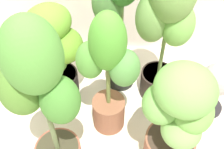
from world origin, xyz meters
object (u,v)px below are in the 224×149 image
object	(u,v)px
potted_plant_center	(108,73)
floor_fan	(217,82)
potted_plant_front_right	(177,120)
potted_plant_back_center	(119,6)
potted_plant_back_right	(166,23)
potted_plant_back_left	(53,49)
potted_plant_front_left	(42,98)

from	to	relation	value
potted_plant_center	floor_fan	bearing A→B (deg)	8.94
potted_plant_front_right	potted_plant_back_center	size ratio (longest dim) A/B	0.71
potted_plant_front_right	potted_plant_back_center	bearing A→B (deg)	112.80
potted_plant_front_right	potted_plant_center	bearing A→B (deg)	141.18
potted_plant_center	floor_fan	world-z (taller)	potted_plant_center
potted_plant_center	potted_plant_back_right	world-z (taller)	potted_plant_back_right
potted_plant_center	potted_plant_back_left	xyz separation A→B (m)	(-0.32, 0.26, -0.07)
potted_plant_back_right	potted_plant_back_left	bearing A→B (deg)	178.19
potted_plant_back_left	floor_fan	distance (m)	0.99
potted_plant_front_left	floor_fan	xyz separation A→B (m)	(0.92, 0.36, -0.33)
potted_plant_back_center	potted_plant_back_right	bearing A→B (deg)	-22.75
potted_plant_center	potted_plant_front_right	bearing A→B (deg)	-38.82
potted_plant_front_left	potted_plant_back_center	bearing A→B (deg)	60.47
potted_plant_front_left	floor_fan	distance (m)	1.04
potted_plant_center	potted_plant_back_right	size ratio (longest dim) A/B	0.86
potted_plant_front_left	potted_plant_back_center	xyz separation A→B (m)	(0.34, 0.61, 0.04)
potted_plant_back_right	floor_fan	bearing A→B (deg)	-23.59
potted_plant_front_right	potted_plant_back_right	world-z (taller)	potted_plant_back_right
potted_plant_back_right	potted_plant_back_center	distance (m)	0.28
potted_plant_front_left	potted_plant_center	bearing A→B (deg)	42.48
potted_plant_back_right	potted_plant_back_center	world-z (taller)	potted_plant_back_center
potted_plant_center	potted_plant_front_left	xyz separation A→B (m)	(-0.28, -0.26, 0.12)
potted_plant_front_right	potted_plant_front_left	world-z (taller)	potted_plant_front_left
potted_plant_back_left	potted_plant_back_center	world-z (taller)	potted_plant_back_center
potted_plant_front_left	potted_plant_back_right	size ratio (longest dim) A/B	1.03
potted_plant_center	potted_plant_back_center	distance (m)	0.39
potted_plant_center	potted_plant_front_right	distance (m)	0.41
potted_plant_center	potted_plant_front_right	world-z (taller)	potted_plant_center
potted_plant_back_left	potted_plant_back_right	distance (m)	0.67
potted_plant_back_left	potted_plant_front_left	bearing A→B (deg)	-85.37
potted_plant_back_left	potted_plant_back_right	size ratio (longest dim) A/B	0.70
potted_plant_front_left	potted_plant_back_right	world-z (taller)	potted_plant_front_left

